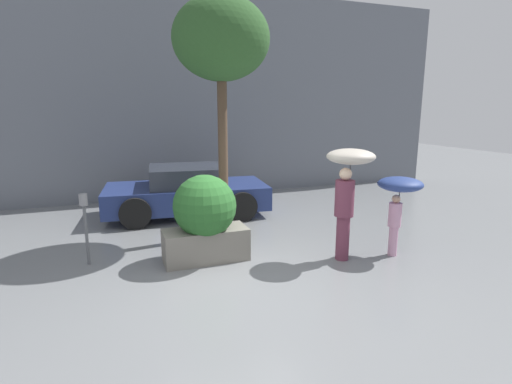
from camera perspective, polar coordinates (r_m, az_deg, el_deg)
name	(u,v)px	position (r m, az deg, el deg)	size (l,w,h in m)	color
ground_plane	(247,281)	(6.43, -1.33, -12.55)	(40.00, 40.00, 0.00)	slate
building_facade	(173,95)	(12.18, -11.77, 13.36)	(18.00, 0.30, 6.00)	slate
planter_box	(205,217)	(7.03, -7.30, -3.61)	(1.47, 1.10, 1.54)	gray
person_adult	(348,178)	(7.11, 13.02, 1.96)	(0.84, 0.84, 1.97)	brown
person_child	(399,192)	(7.61, 19.76, 0.00)	(0.80, 0.80, 1.45)	#D199B7
parked_car_near	(187,192)	(10.16, -9.86, 0.02)	(4.11, 2.38, 1.24)	navy
street_tree	(221,41)	(8.23, -5.01, 20.66)	(1.89, 1.89, 4.76)	brown
parking_meter	(85,214)	(7.35, -23.29, -2.92)	(0.14, 0.14, 1.25)	#595B60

